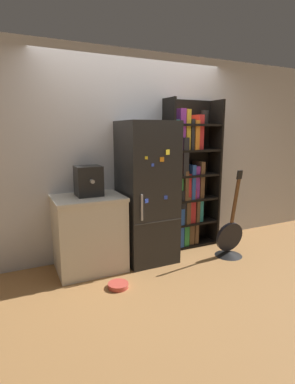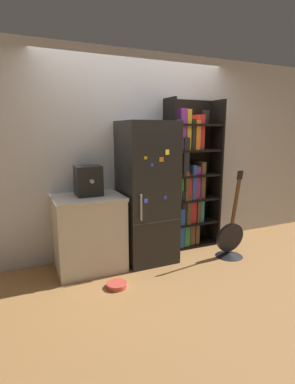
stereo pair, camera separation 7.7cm
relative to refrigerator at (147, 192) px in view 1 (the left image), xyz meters
The scene contains 8 objects.
ground_plane 0.88m from the refrigerator, 89.98° to the right, with size 16.00×16.00×0.00m, color #A87542.
wall_back 0.55m from the refrigerator, 89.99° to the left, with size 8.00×0.05×2.60m.
refrigerator is the anchor object (origin of this frame).
bookshelf 0.71m from the refrigerator, 14.72° to the left, with size 0.78×0.32×2.03m.
kitchen_counter 0.85m from the refrigerator, behind, with size 0.79×0.62×0.88m.
espresso_machine 0.74m from the refrigerator, behind, with size 0.29×0.32×0.34m.
guitar 1.29m from the refrigerator, 21.64° to the right, with size 0.40×0.36×1.15m.
pet_bowl 1.17m from the refrigerator, 137.07° to the right, with size 0.22×0.22×0.05m.
Camera 1 is at (-1.55, -3.16, 1.62)m, focal length 28.00 mm.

